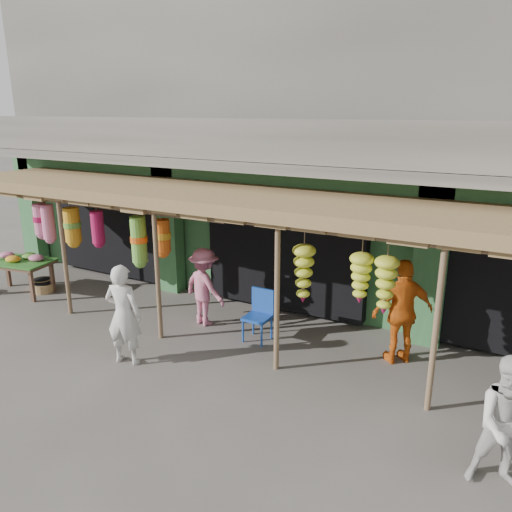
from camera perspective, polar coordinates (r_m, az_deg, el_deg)
The scene contains 11 objects.
ground at distance 9.34m, azimuth -2.72°, elevation -10.75°, with size 80.00×80.00×0.00m, color #514C47.
building at distance 12.74m, azimuth 8.84°, elevation 12.22°, with size 16.40×6.80×7.00m.
awning at distance 9.21m, azimuth -0.98°, elevation 5.84°, with size 14.00×2.70×2.79m.
flower_table at distance 13.09m, azimuth -25.49°, elevation -0.62°, with size 1.77×1.23×0.98m.
blue_chair at distance 9.56m, azimuth 0.42°, elevation -6.42°, with size 0.47×0.48×0.99m.
basket_mid at distance 13.20m, azimuth -23.10°, elevation -3.31°, with size 0.54×0.54×0.21m, color brown.
basket_right at distance 13.46m, azimuth -23.23°, elevation -2.91°, with size 0.51×0.51×0.23m, color #926544.
person_front at distance 8.86m, azimuth -14.90°, elevation -6.50°, with size 0.65×0.43×1.79m, color beige.
person_right at distance 6.64m, azimuth 26.98°, elevation -16.77°, with size 0.80×0.62×1.65m, color beige.
person_vendor at distance 8.95m, azimuth 16.42°, elevation -6.14°, with size 1.09×0.46×1.87m, color #D55E14.
person_shopper at distance 10.18m, azimuth -5.92°, elevation -3.52°, with size 1.04×0.60×1.61m, color #C16680.
Camera 1 is at (4.39, -7.06, 4.26)m, focal length 35.00 mm.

